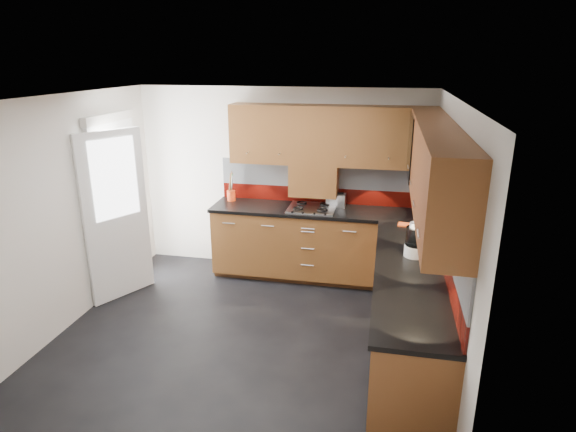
% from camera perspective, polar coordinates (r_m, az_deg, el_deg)
% --- Properties ---
extents(room, '(4.00, 3.80, 2.64)m').
position_cam_1_polar(room, '(4.57, -5.56, 2.44)').
color(room, black).
extents(base_cabinets, '(2.70, 3.20, 0.95)m').
position_cam_1_polar(base_cabinets, '(5.43, 7.97, -7.00)').
color(base_cabinets, '#583613').
rests_on(base_cabinets, room).
extents(countertop, '(2.72, 3.22, 0.04)m').
position_cam_1_polar(countertop, '(5.23, 8.04, -2.27)').
color(countertop, black).
rests_on(countertop, base_cabinets).
extents(backsplash, '(2.70, 3.20, 0.54)m').
position_cam_1_polar(backsplash, '(5.35, 10.72, 1.32)').
color(backsplash, maroon).
rests_on(backsplash, countertop).
extents(upper_cabinets, '(2.50, 3.20, 0.72)m').
position_cam_1_polar(upper_cabinets, '(5.06, 10.57, 7.71)').
color(upper_cabinets, '#583613').
rests_on(upper_cabinets, room).
extents(extractor_hood, '(0.60, 0.33, 0.40)m').
position_cam_1_polar(extractor_hood, '(6.07, 3.11, 4.33)').
color(extractor_hood, '#583613').
rests_on(extractor_hood, room).
extents(glass_cabinet, '(0.32, 0.80, 0.66)m').
position_cam_1_polar(glass_cabinet, '(5.35, 15.86, 8.18)').
color(glass_cabinet, black).
rests_on(glass_cabinet, room).
extents(back_door, '(0.42, 1.19, 2.04)m').
position_cam_1_polar(back_door, '(6.08, -19.57, 0.88)').
color(back_door, white).
rests_on(back_door, room).
extents(gas_hob, '(0.58, 0.51, 0.05)m').
position_cam_1_polar(gas_hob, '(6.00, 2.82, 0.94)').
color(gas_hob, silver).
rests_on(gas_hob, countertop).
extents(utensil_pot, '(0.11, 0.11, 0.40)m').
position_cam_1_polar(utensil_pot, '(6.38, -6.75, 2.61)').
color(utensil_pot, '#E94115').
rests_on(utensil_pot, countertop).
extents(toaster, '(0.24, 0.15, 0.18)m').
position_cam_1_polar(toaster, '(6.12, 5.72, 1.89)').
color(toaster, silver).
rests_on(toaster, countertop).
extents(food_processor, '(0.20, 0.20, 0.33)m').
position_cam_1_polar(food_processor, '(4.70, 14.87, -2.90)').
color(food_processor, white).
rests_on(food_processor, countertop).
extents(paper_towel, '(0.16, 0.16, 0.26)m').
position_cam_1_polar(paper_towel, '(4.77, 15.89, -2.92)').
color(paper_towel, white).
rests_on(paper_towel, countertop).
extents(orange_cloth, '(0.16, 0.14, 0.02)m').
position_cam_1_polar(orange_cloth, '(5.58, 13.68, -1.00)').
color(orange_cloth, '#F1521A').
rests_on(orange_cloth, countertop).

